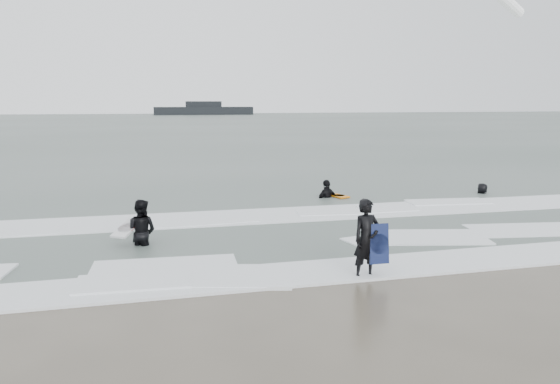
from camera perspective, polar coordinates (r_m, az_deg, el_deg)
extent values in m
plane|color=brown|center=(14.29, 4.72, -7.62)|extent=(320.00, 320.00, 0.00)
plane|color=#47544C|center=(93.15, -10.90, 6.87)|extent=(320.00, 320.00, 0.00)
imported|color=black|center=(13.43, 8.93, -8.85)|extent=(0.79, 0.60, 1.95)
imported|color=black|center=(16.60, -14.25, -5.45)|extent=(1.16, 1.06, 1.93)
imported|color=black|center=(23.77, 4.92, -0.67)|extent=(1.25, 0.91, 1.97)
imported|color=black|center=(26.31, 20.36, -0.24)|extent=(0.94, 0.95, 1.66)
cube|color=white|center=(13.74, 5.51, -8.20)|extent=(30.03, 2.32, 0.07)
cube|color=white|center=(19.88, -0.67, -2.53)|extent=(30.00, 2.60, 0.09)
cube|color=black|center=(158.73, -7.98, 8.40)|extent=(27.85, 4.97, 2.19)
cube|color=black|center=(158.70, -8.00, 9.08)|extent=(9.95, 2.98, 1.59)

